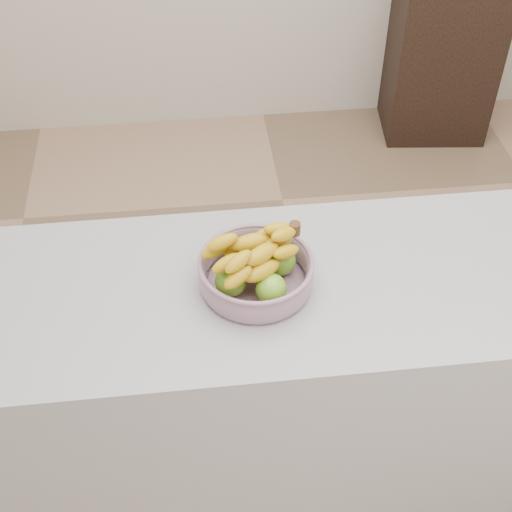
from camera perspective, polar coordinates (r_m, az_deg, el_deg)
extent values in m
plane|color=#9E7C60|center=(2.65, 5.98, -12.42)|extent=(4.00, 4.00, 0.00)
cube|color=#A5A6AD|center=(2.17, 7.84, -9.98)|extent=(2.00, 0.60, 0.90)
cube|color=black|center=(3.88, 14.75, 15.74)|extent=(0.55, 0.46, 0.92)
cylinder|color=#8D94A9|center=(1.78, 0.00, -2.20)|extent=(0.24, 0.24, 0.01)
torus|color=#8D94A9|center=(1.73, 0.00, -0.53)|extent=(0.29, 0.29, 0.01)
sphere|color=#5C991A|center=(1.71, 1.21, -2.64)|extent=(0.08, 0.08, 0.08)
sphere|color=#5C991A|center=(1.78, 1.98, -0.38)|extent=(0.08, 0.08, 0.08)
sphere|color=#5C991A|center=(1.80, -1.15, 0.18)|extent=(0.08, 0.08, 0.08)
sphere|color=#5C991A|center=(1.73, -2.04, -2.04)|extent=(0.08, 0.08, 0.08)
ellipsoid|color=gold|center=(1.69, 0.51, -1.18)|extent=(0.18, 0.13, 0.04)
ellipsoid|color=gold|center=(1.72, -0.27, -0.26)|extent=(0.18, 0.11, 0.04)
ellipsoid|color=gold|center=(1.75, -1.03, 0.63)|extent=(0.18, 0.09, 0.04)
ellipsoid|color=gold|center=(1.68, 0.43, 0.15)|extent=(0.17, 0.14, 0.04)
ellipsoid|color=gold|center=(1.71, -0.42, 1.12)|extent=(0.19, 0.08, 0.04)
cylinder|color=#3F2A14|center=(1.73, 3.12, 2.21)|extent=(0.03, 0.03, 0.03)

